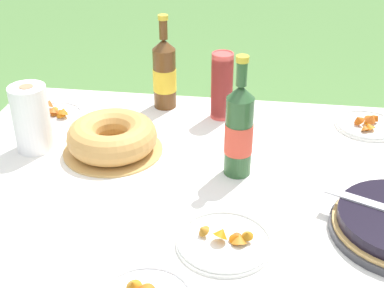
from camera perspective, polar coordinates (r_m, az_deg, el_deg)
The scene contains 10 objects.
garden_table at distance 1.49m, azimuth 0.55°, elevation -6.61°, with size 1.46×1.14×0.68m.
tablecloth at distance 1.47m, azimuth 0.55°, elevation -5.08°, with size 1.47×1.15×0.10m.
bundt_cake at distance 1.61m, azimuth -8.51°, elevation 0.70°, with size 0.30×0.30×0.10m.
cup_stack at distance 1.78m, azimuth 3.21°, elevation 6.20°, with size 0.07×0.07×0.23m.
cider_bottle_green at distance 1.46m, azimuth 5.03°, elevation 1.41°, with size 0.08×0.08×0.35m.
cider_bottle_amber at distance 1.85m, azimuth -2.95°, elevation 7.52°, with size 0.08×0.08×0.33m.
snack_plate_near at distance 1.87m, azimuth -14.52°, elevation 3.10°, with size 0.20×0.20×0.05m.
snack_plate_left at distance 1.27m, azimuth 3.56°, elevation -10.28°, with size 0.23×0.23×0.06m.
snack_plate_far at distance 1.84m, azimuth 18.21°, elevation 1.99°, with size 0.21×0.21×0.06m.
paper_towel_roll at distance 1.66m, azimuth -16.76°, elevation 2.63°, with size 0.11×0.11×0.21m.
Camera 1 is at (0.15, -1.19, 1.51)m, focal length 50.00 mm.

